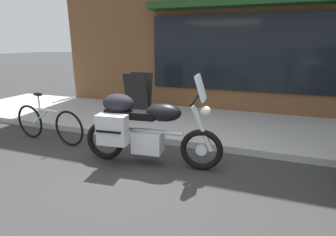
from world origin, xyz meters
name	(u,v)px	position (x,y,z in m)	size (l,w,h in m)	color
ground_plane	(138,175)	(0.00, 0.00, 0.00)	(80.00, 80.00, 0.00)	#2E2E2E
touring_motorcycle	(141,127)	(-0.08, 0.34, 0.60)	(2.14, 0.80, 1.39)	black
parked_bicycle	(48,123)	(-2.14, 0.63, 0.36)	(1.66, 0.48, 0.92)	black
sandwich_board_sign	(139,95)	(-1.14, 2.39, 0.63)	(0.55, 0.43, 1.01)	black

